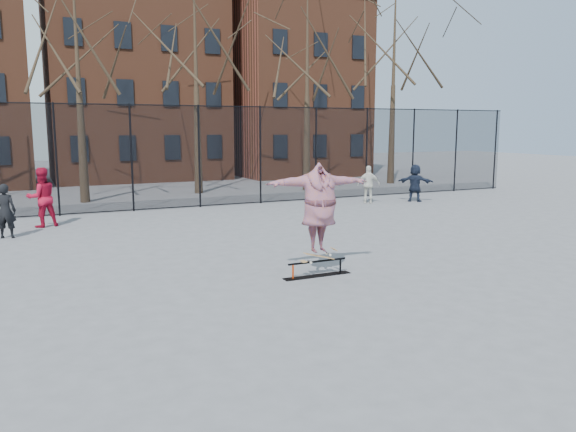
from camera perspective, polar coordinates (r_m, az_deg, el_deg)
name	(u,v)px	position (r m, az deg, el deg)	size (l,w,h in m)	color
ground	(345,301)	(10.37, 5.79, -8.64)	(100.00, 100.00, 0.00)	slate
skate_rail	(317,270)	(12.00, 2.98, -5.49)	(1.54, 0.24, 0.34)	black
skateboard	(319,258)	(11.96, 3.16, -4.30)	(0.74, 0.18, 0.09)	olive
skater	(319,212)	(11.78, 3.20, 0.38)	(2.32, 0.63, 1.89)	#563A91
bystander_black	(5,211)	(17.84, -26.79, 0.46)	(0.57, 0.37, 1.57)	black
bystander_red	(42,197)	(19.35, -23.74, 1.74)	(0.92, 0.72, 1.89)	#A90E2A
bystander_white	(369,185)	(23.56, 8.20, 3.18)	(0.92, 0.38, 1.57)	silver
bystander_navy	(415,183)	(24.48, 12.78, 3.30)	(1.48, 0.47, 1.60)	#1A2234
fence	(168,156)	(22.06, -12.05, 6.00)	(34.03, 0.07, 4.00)	black
tree_row	(136,29)	(26.39, -15.20, 17.90)	(33.66, 7.46, 10.67)	black
rowhouses	(125,77)	(35.05, -16.22, 13.45)	(29.00, 7.00, 13.00)	brown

